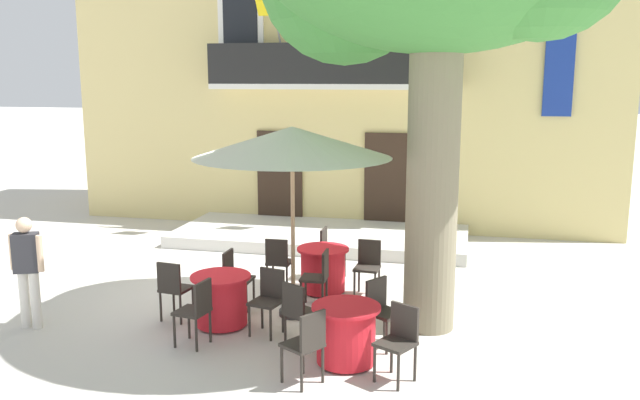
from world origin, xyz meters
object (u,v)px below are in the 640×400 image
object	(u,v)px
cafe_chair_near_tree_1	(319,275)
cafe_table_middle	(221,300)
cafe_chair_middle_0	(173,286)
cafe_chair_front_2	(399,337)
cafe_table_near_tree	(323,269)
cafe_table_front	(346,334)
cafe_chair_middle_2	(269,297)
cafe_chair_front_3	(382,308)
cafe_umbrella	(292,143)
cafe_chair_front_0	(299,311)
pedestrian_near_entrance	(27,266)
cafe_chair_near_tree_0	(278,260)
cafe_chair_near_tree_2	(368,264)
cafe_chair_middle_1	(197,308)
cafe_chair_near_tree_3	(329,250)
cafe_chair_middle_3	(235,275)
cafe_chair_front_1	(307,342)

from	to	relation	value
cafe_chair_near_tree_1	cafe_table_middle	size ratio (longest dim) A/B	1.05
cafe_chair_middle_0	cafe_chair_front_2	world-z (taller)	same
cafe_table_near_tree	cafe_table_front	bearing A→B (deg)	-71.28
cafe_chair_middle_2	cafe_chair_front_3	world-z (taller)	same
cafe_table_middle	cafe_umbrella	distance (m)	2.48
cafe_chair_front_0	pedestrian_near_entrance	bearing A→B (deg)	-177.85
cafe_chair_front_2	cafe_chair_front_3	world-z (taller)	same
cafe_chair_near_tree_0	cafe_table_front	xyz separation A→B (m)	(1.65, -2.57, -0.14)
cafe_chair_near_tree_0	cafe_chair_near_tree_1	size ratio (longest dim) A/B	1.00
cafe_chair_near_tree_0	cafe_chair_near_tree_2	world-z (taller)	same
cafe_chair_near_tree_0	cafe_chair_middle_1	size ratio (longest dim) A/B	1.00
cafe_table_near_tree	cafe_table_front	world-z (taller)	same
cafe_chair_near_tree_2	cafe_chair_middle_0	distance (m)	3.17
cafe_chair_near_tree_0	cafe_chair_front_3	bearing A→B (deg)	-43.60
cafe_table_near_tree	cafe_chair_near_tree_2	distance (m)	0.77
cafe_chair_near_tree_3	cafe_chair_front_3	world-z (taller)	same
cafe_umbrella	cafe_chair_near_tree_3	bearing A→B (deg)	85.88
cafe_chair_middle_2	cafe_table_front	size ratio (longest dim) A/B	1.05
cafe_chair_near_tree_3	cafe_chair_front_3	bearing A→B (deg)	-64.48
cafe_chair_near_tree_1	cafe_chair_middle_3	distance (m)	1.30
cafe_chair_middle_1	cafe_table_front	xyz separation A→B (m)	(2.04, -0.09, -0.14)
cafe_chair_middle_3	cafe_umbrella	size ratio (longest dim) A/B	0.31
cafe_chair_middle_1	cafe_chair_front_0	xyz separation A→B (m)	(1.35, 0.22, 0.00)
cafe_table_front	cafe_chair_front_2	world-z (taller)	cafe_chair_front_2
cafe_table_front	cafe_chair_near_tree_1	bearing A→B (deg)	112.67
cafe_chair_front_1	pedestrian_near_entrance	distance (m)	4.39
cafe_umbrella	cafe_chair_middle_1	bearing A→B (deg)	-123.90
cafe_table_front	pedestrian_near_entrance	bearing A→B (deg)	178.00
cafe_chair_near_tree_0	cafe_chair_near_tree_2	xyz separation A→B (m)	(1.50, 0.12, 0.00)
cafe_table_near_tree	cafe_umbrella	xyz separation A→B (m)	(-0.19, -1.16, 2.22)
cafe_chair_middle_0	cafe_chair_middle_3	xyz separation A→B (m)	(0.68, 0.72, 0.00)
cafe_chair_near_tree_3	cafe_chair_middle_2	distance (m)	2.68
cafe_table_near_tree	cafe_chair_front_3	xyz separation A→B (m)	(1.26, -1.99, 0.14)
cafe_table_middle	cafe_umbrella	xyz separation A→B (m)	(0.90, 0.65, 2.22)
cafe_chair_middle_2	cafe_table_front	bearing A→B (deg)	-31.00
cafe_chair_front_3	cafe_chair_middle_3	bearing A→B (deg)	158.98
cafe_chair_middle_2	cafe_chair_front_1	bearing A→B (deg)	-57.46
cafe_chair_near_tree_1	cafe_chair_front_3	world-z (taller)	same
cafe_chair_near_tree_0	cafe_chair_middle_2	bearing A→B (deg)	-77.43
cafe_chair_near_tree_0	cafe_chair_front_0	xyz separation A→B (m)	(0.96, -2.27, 0.00)
cafe_chair_near_tree_3	cafe_chair_middle_1	distance (m)	3.49
cafe_chair_front_3	pedestrian_near_entrance	bearing A→B (deg)	-174.23
cafe_table_near_tree	cafe_chair_front_0	bearing A→B (deg)	-84.81
cafe_chair_near_tree_1	cafe_chair_middle_0	bearing A→B (deg)	-151.80
cafe_chair_middle_2	cafe_chair_near_tree_3	bearing A→B (deg)	83.84
cafe_chair_near_tree_3	cafe_chair_middle_0	world-z (taller)	same
cafe_table_near_tree	cafe_chair_middle_1	world-z (taller)	cafe_chair_middle_1
cafe_chair_near_tree_3	cafe_chair_middle_1	bearing A→B (deg)	-108.06
cafe_chair_front_1	cafe_umbrella	xyz separation A→B (m)	(-0.76, 2.17, 2.08)
cafe_chair_middle_0	cafe_chair_front_2	xyz separation A→B (m)	(3.44, -1.16, 0.00)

